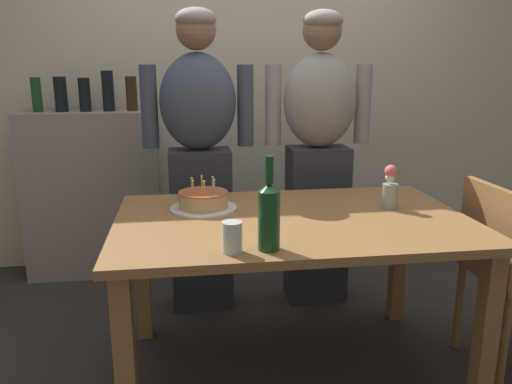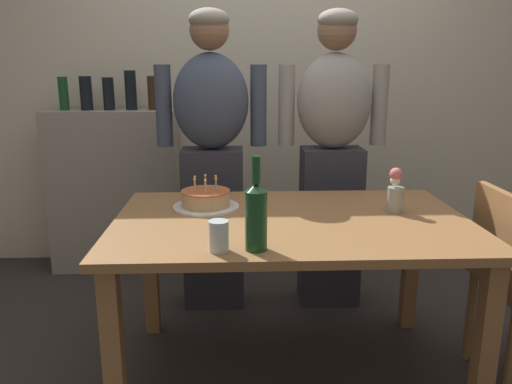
% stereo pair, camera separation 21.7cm
% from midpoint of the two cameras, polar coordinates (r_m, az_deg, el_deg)
% --- Properties ---
extents(ground_plane, '(10.00, 10.00, 0.00)m').
position_cam_midpoint_polar(ground_plane, '(2.47, 6.41, -19.64)').
color(ground_plane, '#332D2B').
extents(back_wall, '(5.20, 0.10, 2.60)m').
position_cam_midpoint_polar(back_wall, '(3.60, 3.22, 12.96)').
color(back_wall, beige).
rests_on(back_wall, ground_plane).
extents(dining_table, '(1.50, 0.96, 0.74)m').
position_cam_midpoint_polar(dining_table, '(2.18, 6.88, -5.47)').
color(dining_table, olive).
rests_on(dining_table, ground_plane).
extents(birthday_cake, '(0.30, 0.30, 0.15)m').
position_cam_midpoint_polar(birthday_cake, '(2.28, -2.98, -0.95)').
color(birthday_cake, white).
rests_on(birthday_cake, dining_table).
extents(water_glass_near, '(0.07, 0.07, 0.11)m').
position_cam_midpoint_polar(water_glass_near, '(1.75, -0.69, -5.06)').
color(water_glass_near, silver).
rests_on(water_glass_near, dining_table).
extents(wine_bottle, '(0.08, 0.08, 0.33)m').
position_cam_midpoint_polar(wine_bottle, '(1.75, 3.58, -2.61)').
color(wine_bottle, '#194723').
rests_on(wine_bottle, dining_table).
extents(flower_vase, '(0.07, 0.07, 0.20)m').
position_cam_midpoint_polar(flower_vase, '(2.32, 18.07, -0.10)').
color(flower_vase, '#999E93').
rests_on(flower_vase, dining_table).
extents(person_man_bearded, '(0.61, 0.27, 1.66)m').
position_cam_midpoint_polar(person_man_bearded, '(2.82, -2.78, 3.93)').
color(person_man_bearded, '#33333D').
rests_on(person_man_bearded, ground_plane).
extents(person_woman_cardigan, '(0.61, 0.27, 1.66)m').
position_cam_midpoint_polar(person_woman_cardigan, '(2.89, 10.74, 3.96)').
color(person_woman_cardigan, '#33333D').
rests_on(person_woman_cardigan, ground_plane).
extents(shelf_cabinet, '(0.85, 0.30, 1.34)m').
position_cam_midpoint_polar(shelf_cabinet, '(3.53, -13.92, 0.35)').
color(shelf_cabinet, '#9E9384').
rests_on(shelf_cabinet, ground_plane).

